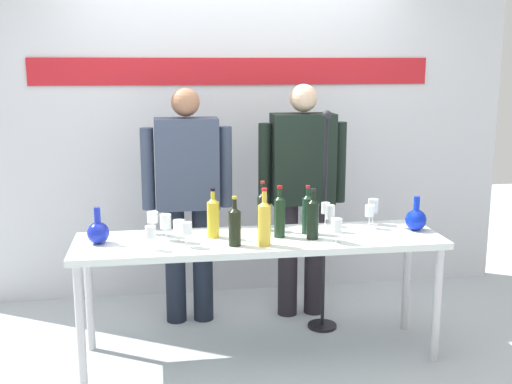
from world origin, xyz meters
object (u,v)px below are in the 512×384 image
(wine_glass_right_4, at_px, (337,226))
(microphone_stand, at_px, (324,258))
(wine_bottle_5, at_px, (313,217))
(wine_glass_left_1, at_px, (165,221))
(wine_glass_right_0, at_px, (330,213))
(wine_glass_right_2, at_px, (370,212))
(wine_glass_left_3, at_px, (166,222))
(presenter_right, at_px, (302,186))
(display_table, at_px, (260,248))
(presenter_left, at_px, (187,191))
(wine_bottle_4, at_px, (213,216))
(wine_bottle_6, at_px, (265,221))
(wine_glass_right_1, at_px, (326,209))
(wine_glass_right_3, at_px, (373,206))
(wine_bottle_3, at_px, (263,210))
(wine_glass_left_5, at_px, (179,226))
(wine_glass_left_0, at_px, (186,229))
(wine_bottle_2, at_px, (307,213))
(decanter_blue_right, at_px, (416,219))
(wine_bottle_1, at_px, (235,225))
(wine_glass_left_4, at_px, (153,218))
(decanter_blue_left, at_px, (98,232))
(wine_glass_left_2, at_px, (150,233))
(wine_bottle_0, at_px, (280,215))

(wine_glass_right_4, xyz_separation_m, microphone_stand, (0.07, 0.53, -0.37))
(wine_bottle_5, relative_size, wine_glass_left_1, 2.20)
(wine_glass_right_0, height_order, wine_glass_right_2, wine_glass_right_0)
(wine_glass_left_3, bearing_deg, presenter_right, 31.37)
(display_table, height_order, presenter_left, presenter_left)
(wine_bottle_4, distance_m, wine_bottle_5, 0.60)
(wine_bottle_6, xyz_separation_m, wine_glass_right_1, (0.46, 0.39, -0.03))
(presenter_right, height_order, wine_glass_right_3, presenter_right)
(wine_bottle_3, relative_size, wine_glass_left_5, 2.34)
(wine_bottle_6, height_order, wine_glass_left_0, wine_bottle_6)
(wine_bottle_2, xyz_separation_m, wine_glass_right_3, (0.48, 0.16, -0.01))
(wine_glass_left_3, xyz_separation_m, wine_glass_right_0, (1.02, 0.05, 0.01))
(decanter_blue_right, height_order, wine_bottle_1, wine_bottle_1)
(wine_bottle_1, bearing_deg, wine_glass_right_4, -4.16)
(display_table, xyz_separation_m, wine_bottle_3, (0.05, 0.18, 0.20))
(wine_bottle_4, distance_m, wine_glass_left_1, 0.29)
(wine_glass_left_3, xyz_separation_m, wine_glass_right_1, (1.03, 0.19, -0.00))
(display_table, relative_size, wine_glass_right_1, 14.59)
(wine_glass_right_0, relative_size, wine_glass_right_3, 1.02)
(wine_bottle_5, distance_m, wine_glass_right_2, 0.46)
(wine_glass_left_4, bearing_deg, wine_bottle_4, -19.50)
(decanter_blue_right, relative_size, wine_bottle_6, 0.64)
(presenter_right, distance_m, wine_glass_right_0, 0.55)
(presenter_right, bearing_deg, wine_glass_left_0, -138.64)
(decanter_blue_right, distance_m, wine_glass_right_3, 0.29)
(wine_glass_right_0, bearing_deg, wine_glass_right_3, 22.90)
(display_table, xyz_separation_m, presenter_left, (-0.40, 0.62, 0.24))
(wine_glass_left_1, distance_m, wine_glass_right_1, 1.04)
(wine_bottle_5, bearing_deg, wine_glass_left_4, 165.03)
(decanter_blue_left, height_order, wine_glass_right_3, decanter_blue_left)
(wine_glass_left_2, xyz_separation_m, wine_glass_left_4, (0.01, 0.34, 0.00))
(decanter_blue_left, distance_m, wine_glass_left_3, 0.39)
(wine_bottle_6, distance_m, wine_glass_left_1, 0.63)
(wine_glass_right_1, bearing_deg, wine_glass_left_2, -161.26)
(display_table, height_order, wine_glass_right_4, wine_glass_right_4)
(wine_glass_right_1, bearing_deg, wine_glass_right_2, -23.45)
(wine_bottle_2, distance_m, wine_glass_left_3, 0.87)
(wine_bottle_3, distance_m, wine_bottle_5, 0.36)
(wine_glass_right_1, bearing_deg, presenter_right, 99.48)
(wine_glass_right_1, bearing_deg, decanter_blue_left, -171.85)
(wine_bottle_0, relative_size, wine_glass_left_2, 2.28)
(wine_glass_left_5, xyz_separation_m, microphone_stand, (0.98, 0.37, -0.36))
(wine_bottle_5, xyz_separation_m, wine_glass_right_1, (0.16, 0.30, -0.02))
(wine_glass_left_3, bearing_deg, display_table, -3.49)
(wine_bottle_0, distance_m, wine_glass_left_5, 0.61)
(wine_glass_left_3, bearing_deg, presenter_left, 74.86)
(wine_bottle_0, xyz_separation_m, wine_bottle_1, (-0.29, -0.14, -0.02))
(wine_bottle_5, bearing_deg, wine_bottle_2, 91.26)
(wine_bottle_1, distance_m, wine_glass_left_2, 0.48)
(wine_glass_right_4, bearing_deg, wine_bottle_4, 161.04)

